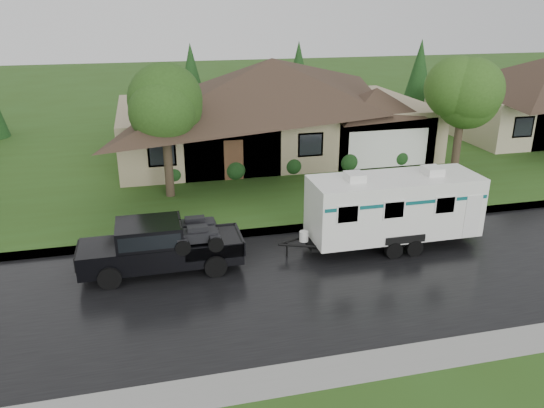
# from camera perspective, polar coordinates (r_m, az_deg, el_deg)

# --- Properties ---
(ground) EXTENTS (140.00, 140.00, 0.00)m
(ground) POSITION_cam_1_polar(r_m,az_deg,el_deg) (19.97, 3.90, -5.38)
(ground) COLOR #2E4F18
(ground) RESTS_ON ground
(road) EXTENTS (140.00, 8.00, 0.01)m
(road) POSITION_cam_1_polar(r_m,az_deg,el_deg) (18.30, 5.78, -8.06)
(road) COLOR black
(road) RESTS_ON ground
(curb) EXTENTS (140.00, 0.50, 0.15)m
(curb) POSITION_cam_1_polar(r_m,az_deg,el_deg) (21.89, 2.15, -2.67)
(curb) COLOR gray
(curb) RESTS_ON ground
(lawn) EXTENTS (140.00, 26.00, 0.15)m
(lawn) POSITION_cam_1_polar(r_m,az_deg,el_deg) (33.67, -3.75, 5.83)
(lawn) COLOR #2E4F18
(lawn) RESTS_ON ground
(house_main) EXTENTS (19.44, 10.80, 6.90)m
(house_main) POSITION_cam_1_polar(r_m,az_deg,el_deg) (32.27, 0.57, 11.60)
(house_main) COLOR tan
(house_main) RESTS_ON lawn
(tree_left_green) EXTENTS (3.66, 3.66, 6.05)m
(tree_left_green) POSITION_cam_1_polar(r_m,az_deg,el_deg) (24.74, -11.51, 10.08)
(tree_left_green) COLOR #382B1E
(tree_left_green) RESTS_ON lawn
(tree_right_green) EXTENTS (3.76, 3.76, 6.23)m
(tree_right_green) POSITION_cam_1_polar(r_m,az_deg,el_deg) (29.37, 19.93, 11.18)
(tree_right_green) COLOR #382B1E
(tree_right_green) RESTS_ON lawn
(shrub_row) EXTENTS (13.60, 1.00, 1.00)m
(shrub_row) POSITION_cam_1_polar(r_m,az_deg,el_deg) (28.59, 2.21, 4.29)
(shrub_row) COLOR #143814
(shrub_row) RESTS_ON lawn
(pickup_truck) EXTENTS (5.51, 2.09, 1.84)m
(pickup_truck) POSITION_cam_1_polar(r_m,az_deg,el_deg) (18.78, -12.15, -4.29)
(pickup_truck) COLOR black
(pickup_truck) RESTS_ON ground
(travel_trailer) EXTENTS (6.79, 2.39, 3.05)m
(travel_trailer) POSITION_cam_1_polar(r_m,az_deg,el_deg) (20.55, 12.97, -0.20)
(travel_trailer) COLOR white
(travel_trailer) RESTS_ON ground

